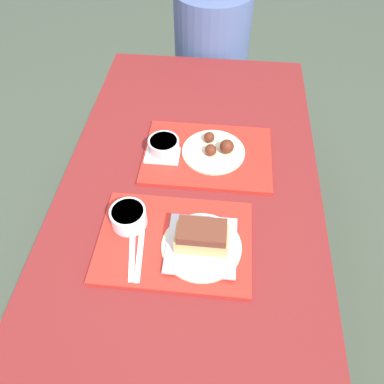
% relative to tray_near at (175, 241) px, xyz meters
% --- Properties ---
extents(ground_plane, '(12.00, 12.00, 0.00)m').
position_rel_tray_near_xyz_m(ground_plane, '(0.02, 0.21, -0.75)').
color(ground_plane, '#424C3D').
extents(picnic_table, '(0.88, 1.63, 0.74)m').
position_rel_tray_near_xyz_m(picnic_table, '(0.02, 0.21, -0.10)').
color(picnic_table, maroon).
rests_on(picnic_table, ground_plane).
extents(picnic_bench_far, '(0.83, 0.28, 0.42)m').
position_rel_tray_near_xyz_m(picnic_bench_far, '(0.02, 1.25, -0.39)').
color(picnic_bench_far, maroon).
rests_on(picnic_bench_far, ground_plane).
extents(tray_near, '(0.46, 0.32, 0.01)m').
position_rel_tray_near_xyz_m(tray_near, '(0.00, 0.00, 0.00)').
color(tray_near, red).
rests_on(tray_near, picnic_table).
extents(tray_far, '(0.46, 0.32, 0.01)m').
position_rel_tray_near_xyz_m(tray_far, '(0.07, 0.37, 0.00)').
color(tray_far, red).
rests_on(tray_far, picnic_table).
extents(bowl_coleslaw_near, '(0.11, 0.11, 0.06)m').
position_rel_tray_near_xyz_m(bowl_coleslaw_near, '(-0.14, 0.05, 0.04)').
color(bowl_coleslaw_near, silver).
rests_on(bowl_coleslaw_near, tray_near).
extents(brisket_sandwich_plate, '(0.23, 0.23, 0.10)m').
position_rel_tray_near_xyz_m(brisket_sandwich_plate, '(0.08, -0.02, 0.04)').
color(brisket_sandwich_plate, beige).
rests_on(brisket_sandwich_plate, tray_near).
extents(plastic_fork_near, '(0.05, 0.17, 0.00)m').
position_rel_tray_near_xyz_m(plastic_fork_near, '(-0.11, -0.06, 0.01)').
color(plastic_fork_near, white).
rests_on(plastic_fork_near, tray_near).
extents(plastic_knife_near, '(0.03, 0.17, 0.00)m').
position_rel_tray_near_xyz_m(plastic_knife_near, '(-0.09, -0.06, 0.01)').
color(plastic_knife_near, white).
rests_on(plastic_knife_near, tray_near).
extents(bowl_coleslaw_far, '(0.11, 0.11, 0.06)m').
position_rel_tray_near_xyz_m(bowl_coleslaw_far, '(-0.08, 0.36, 0.04)').
color(bowl_coleslaw_far, silver).
rests_on(bowl_coleslaw_far, tray_far).
extents(wings_plate_far, '(0.23, 0.23, 0.06)m').
position_rel_tray_near_xyz_m(wings_plate_far, '(0.10, 0.38, 0.02)').
color(wings_plate_far, beige).
rests_on(wings_plate_far, tray_far).
extents(napkin_far, '(0.12, 0.08, 0.01)m').
position_rel_tray_near_xyz_m(napkin_far, '(-0.09, 0.34, 0.01)').
color(napkin_far, white).
rests_on(napkin_far, tray_far).
extents(person_seated_across, '(0.39, 0.39, 0.74)m').
position_rel_tray_near_xyz_m(person_seated_across, '(0.03, 1.25, -0.02)').
color(person_seated_across, '#4C6093').
rests_on(person_seated_across, picnic_bench_far).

